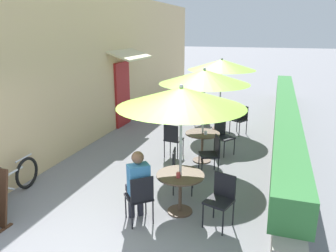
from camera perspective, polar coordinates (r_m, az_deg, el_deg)
The scene contains 22 objects.
cafe_facade_wall at distance 11.39m, azimuth -7.55°, elevation 11.20°, with size 0.98×14.06×4.20m.
planter_hedge at distance 10.57m, azimuth 19.72°, elevation 1.41°, with size 0.60×13.06×1.01m.
patio_table_near at distance 5.74m, azimuth 2.14°, elevation -10.07°, with size 0.83×0.83×0.72m.
patio_umbrella_near at distance 5.25m, azimuth 2.32°, elevation 5.04°, with size 2.10×2.10×2.27m.
cafe_chair_near_left at distance 5.44m, azimuth -4.87°, elevation -11.95°, with size 0.56×0.56×0.87m.
seated_patron_near_left at distance 5.46m, azimuth -5.29°, elevation -9.85°, with size 0.50×0.51×1.25m.
cafe_chair_near_right at distance 5.47m, azimuth 9.25°, elevation -11.96°, with size 0.51×0.51×0.87m.
cafe_chair_near_back at distance 6.44m, azimuth 2.03°, elevation -7.22°, with size 0.47×0.47×0.87m.
coffee_cup_near at distance 5.54m, azimuth 1.81°, elevation -8.53°, with size 0.07×0.07×0.09m.
patio_table_mid at distance 7.96m, azimuth 6.01°, elevation -2.44°, with size 0.83×0.83×0.72m.
patio_umbrella_mid at distance 7.61m, azimuth 6.35°, elevation 8.51°, with size 2.10×2.10×2.27m.
cafe_chair_mid_left at distance 7.29m, azimuth 7.72°, elevation -4.47°, with size 0.53×0.53×0.87m.
cafe_chair_mid_right at distance 8.51m, azimuth 9.50°, elevation -1.47°, with size 0.56×0.56×0.87m.
cafe_chair_mid_back at distance 8.16m, azimuth 0.81°, elevation -2.03°, with size 0.44×0.44×0.87m.
coffee_cup_mid at distance 7.76m, azimuth 6.54°, elevation -1.20°, with size 0.07×0.07×0.09m.
patio_table_far at distance 10.65m, azimuth 8.96°, elevation 2.30°, with size 0.83×0.83×0.72m.
patio_umbrella_far at distance 10.39m, azimuth 9.34°, elevation 10.49°, with size 2.10×2.10×2.27m.
cafe_chair_far_left at distance 11.08m, azimuth 5.71°, elevation 2.86°, with size 0.55×0.55×0.87m.
seated_patron_far_left at distance 11.12m, azimuth 6.12°, elevation 3.80°, with size 0.48×0.51×1.25m.
cafe_chair_far_right at distance 10.27m, azimuth 12.46°, elevation 1.47°, with size 0.55×0.55×0.87m.
coffee_cup_far at distance 10.50m, azimuth 8.75°, elevation 3.36°, with size 0.07×0.07×0.09m.
bicycle_leaning at distance 6.90m, azimuth -26.01°, elevation -8.94°, with size 0.14×1.66×0.73m.
Camera 1 is at (2.39, -3.32, 3.10)m, focal length 35.00 mm.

